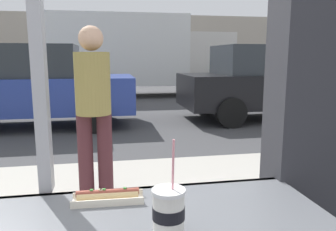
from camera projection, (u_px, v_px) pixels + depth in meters
The scene contains 9 objects.
ground_plane at pixel (98, 111), 9.21m from camera, with size 60.00×60.00×0.00m, color #424244.
sidewalk_strip at pixel (82, 216), 3.01m from camera, with size 16.00×2.80×0.11m, color #B2ADA3.
building_facade_far at pixel (101, 48), 20.57m from camera, with size 28.00×1.20×4.01m, color #A89E8E.
soda_cup_right at pixel (169, 212), 1.01m from camera, with size 0.10×0.10×0.31m.
hotdog_tray_far at pixel (108, 196), 1.26m from camera, with size 0.27×0.09×0.05m.
parked_car_blue at pixel (29, 86), 6.98m from camera, with size 4.22×1.91×1.72m.
parked_car_black at pixel (269, 82), 7.95m from camera, with size 4.23×1.97×1.73m.
box_truck at pixel (133, 53), 12.51m from camera, with size 7.03×2.44×2.95m.
pedestrian at pixel (93, 104), 3.05m from camera, with size 0.32×0.32×1.63m.
Camera 1 is at (0.25, -1.30, 1.47)m, focal length 35.75 mm.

